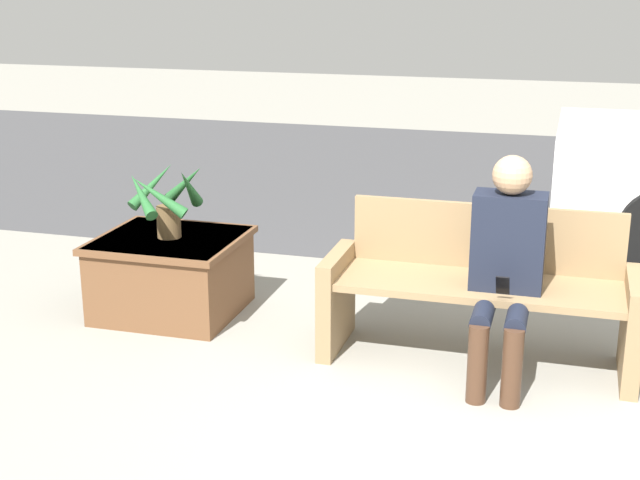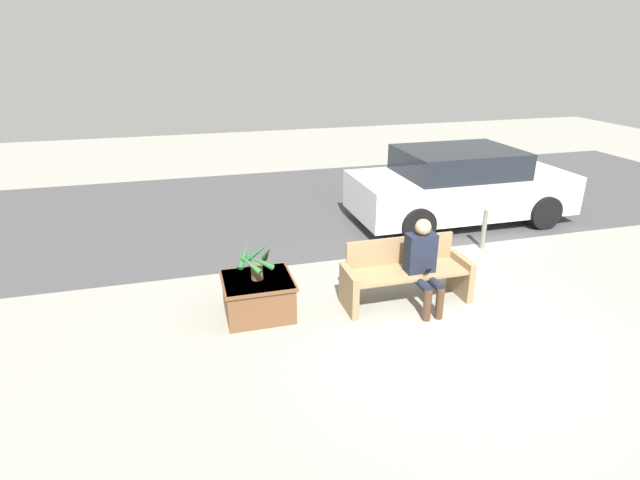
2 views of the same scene
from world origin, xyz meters
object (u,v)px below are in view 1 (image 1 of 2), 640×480
(bench, at_px, (480,290))
(planter_box, at_px, (171,272))
(person_seated, at_px, (506,259))
(potted_plant, at_px, (166,198))

(bench, bearing_deg, planter_box, 175.07)
(person_seated, height_order, planter_box, person_seated)
(planter_box, bearing_deg, potted_plant, -122.95)
(person_seated, height_order, potted_plant, person_seated)
(bench, relative_size, person_seated, 1.43)
(person_seated, bearing_deg, potted_plant, 170.56)
(potted_plant, bearing_deg, bench, -4.70)
(planter_box, bearing_deg, person_seated, -9.67)
(potted_plant, bearing_deg, planter_box, 57.05)
(bench, height_order, person_seated, person_seated)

